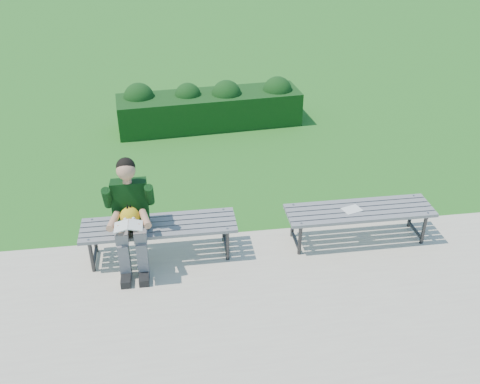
# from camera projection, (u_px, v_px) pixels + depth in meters

# --- Properties ---
(ground) EXTENTS (80.00, 80.00, 0.00)m
(ground) POSITION_uv_depth(u_px,v_px,m) (203.00, 236.00, 6.81)
(ground) COLOR #296E15
(ground) RESTS_ON ground
(walkway) EXTENTS (30.00, 3.50, 0.02)m
(walkway) POSITION_uv_depth(u_px,v_px,m) (218.00, 336.00, 5.31)
(walkway) COLOR #AB9E90
(walkway) RESTS_ON ground
(hedge) EXTENTS (3.35, 1.09, 0.84)m
(hedge) POSITION_uv_depth(u_px,v_px,m) (210.00, 106.00, 9.72)
(hedge) COLOR #1A3712
(hedge) RESTS_ON ground
(bench_left) EXTENTS (1.80, 0.50, 0.46)m
(bench_left) POSITION_uv_depth(u_px,v_px,m) (159.00, 228.00, 6.24)
(bench_left) COLOR gray
(bench_left) RESTS_ON walkway
(bench_right) EXTENTS (1.80, 0.50, 0.46)m
(bench_right) POSITION_uv_depth(u_px,v_px,m) (359.00, 213.00, 6.52)
(bench_right) COLOR gray
(bench_right) RESTS_ON walkway
(seated_boy) EXTENTS (0.56, 0.76, 1.31)m
(seated_boy) POSITION_uv_depth(u_px,v_px,m) (130.00, 213.00, 5.97)
(seated_boy) COLOR gray
(seated_boy) RESTS_ON walkway
(paper_sheet) EXTENTS (0.26, 0.22, 0.01)m
(paper_sheet) POSITION_uv_depth(u_px,v_px,m) (352.00, 210.00, 6.48)
(paper_sheet) COLOR white
(paper_sheet) RESTS_ON bench_right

